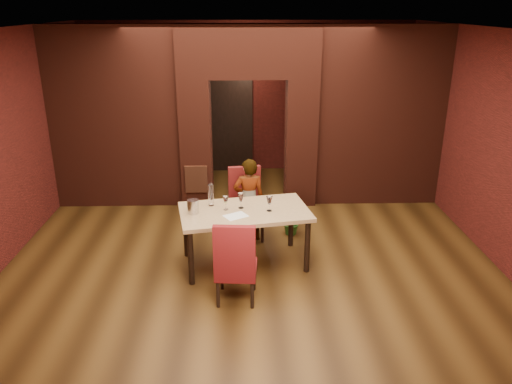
# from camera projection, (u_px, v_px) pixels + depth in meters

# --- Properties ---
(floor) EXTENTS (8.00, 8.00, 0.00)m
(floor) POSITION_uv_depth(u_px,v_px,m) (251.00, 250.00, 7.59)
(floor) COLOR #4C3213
(floor) RESTS_ON ground
(ceiling) EXTENTS (7.00, 8.00, 0.04)m
(ceiling) POSITION_uv_depth(u_px,v_px,m) (250.00, 29.00, 6.46)
(ceiling) COLOR silver
(ceiling) RESTS_ON ground
(wall_back) EXTENTS (7.00, 0.04, 3.20)m
(wall_back) POSITION_uv_depth(u_px,v_px,m) (247.00, 98.00, 10.77)
(wall_back) COLOR maroon
(wall_back) RESTS_ON ground
(wall_front) EXTENTS (7.00, 0.04, 3.20)m
(wall_front) POSITION_uv_depth(u_px,v_px,m) (260.00, 313.00, 3.28)
(wall_front) COLOR maroon
(wall_front) RESTS_ON ground
(wall_right) EXTENTS (0.04, 8.00, 3.20)m
(wall_right) POSITION_uv_depth(u_px,v_px,m) (495.00, 146.00, 7.11)
(wall_right) COLOR maroon
(wall_right) RESTS_ON ground
(pillar_left) EXTENTS (0.55, 0.55, 2.30)m
(pillar_left) POSITION_uv_depth(u_px,v_px,m) (196.00, 143.00, 9.03)
(pillar_left) COLOR maroon
(pillar_left) RESTS_ON ground
(pillar_right) EXTENTS (0.55, 0.55, 2.30)m
(pillar_right) POSITION_uv_depth(u_px,v_px,m) (301.00, 142.00, 9.08)
(pillar_right) COLOR maroon
(pillar_right) RESTS_ON ground
(lintel) EXTENTS (2.45, 0.55, 0.90)m
(lintel) POSITION_uv_depth(u_px,v_px,m) (248.00, 51.00, 8.49)
(lintel) COLOR maroon
(lintel) RESTS_ON ground
(wing_wall_left) EXTENTS (2.28, 0.35, 3.20)m
(wing_wall_left) POSITION_uv_depth(u_px,v_px,m) (115.00, 119.00, 8.84)
(wing_wall_left) COLOR maroon
(wing_wall_left) RESTS_ON ground
(wing_wall_right) EXTENTS (2.28, 0.35, 3.20)m
(wing_wall_right) POSITION_uv_depth(u_px,v_px,m) (380.00, 117.00, 8.96)
(wing_wall_right) COLOR maroon
(wing_wall_right) RESTS_ON ground
(vent_panel) EXTENTS (0.40, 0.03, 0.50)m
(vent_panel) POSITION_uv_depth(u_px,v_px,m) (196.00, 179.00, 8.97)
(vent_panel) COLOR #AB5531
(vent_panel) RESTS_ON ground
(rear_door) EXTENTS (0.90, 0.08, 2.10)m
(rear_door) POSITION_uv_depth(u_px,v_px,m) (229.00, 124.00, 10.89)
(rear_door) COLOR black
(rear_door) RESTS_ON ground
(rear_door_frame) EXTENTS (1.02, 0.04, 2.22)m
(rear_door_frame) POSITION_uv_depth(u_px,v_px,m) (229.00, 124.00, 10.86)
(rear_door_frame) COLOR black
(rear_door_frame) RESTS_ON ground
(dining_table) EXTENTS (1.92, 1.30, 0.83)m
(dining_table) POSITION_uv_depth(u_px,v_px,m) (245.00, 237.00, 7.05)
(dining_table) COLOR tan
(dining_table) RESTS_ON ground
(chair_far) EXTENTS (0.58, 0.58, 1.12)m
(chair_far) POSITION_uv_depth(u_px,v_px,m) (247.00, 205.00, 7.80)
(chair_far) COLOR maroon
(chair_far) RESTS_ON ground
(chair_near) EXTENTS (0.54, 0.54, 1.10)m
(chair_near) POSITION_uv_depth(u_px,v_px,m) (236.00, 260.00, 6.15)
(chair_near) COLOR maroon
(chair_near) RESTS_ON ground
(person_seated) EXTENTS (0.51, 0.36, 1.33)m
(person_seated) POSITION_uv_depth(u_px,v_px,m) (249.00, 200.00, 7.71)
(person_seated) COLOR beige
(person_seated) RESTS_ON ground
(wine_glass_a) EXTENTS (0.08, 0.08, 0.20)m
(wine_glass_a) POSITION_uv_depth(u_px,v_px,m) (226.00, 203.00, 6.88)
(wine_glass_a) COLOR silver
(wine_glass_a) RESTS_ON dining_table
(wine_glass_b) EXTENTS (0.09, 0.09, 0.22)m
(wine_glass_b) POSITION_uv_depth(u_px,v_px,m) (241.00, 201.00, 6.94)
(wine_glass_b) COLOR white
(wine_glass_b) RESTS_ON dining_table
(wine_glass_c) EXTENTS (0.09, 0.09, 0.22)m
(wine_glass_c) POSITION_uv_depth(u_px,v_px,m) (269.00, 204.00, 6.84)
(wine_glass_c) COLOR white
(wine_glass_c) RESTS_ON dining_table
(tasting_sheet) EXTENTS (0.37, 0.34, 0.00)m
(tasting_sheet) POSITION_uv_depth(u_px,v_px,m) (236.00, 216.00, 6.71)
(tasting_sheet) COLOR white
(tasting_sheet) RESTS_ON dining_table
(wine_bucket) EXTENTS (0.16, 0.16, 0.19)m
(wine_bucket) POSITION_uv_depth(u_px,v_px,m) (193.00, 207.00, 6.77)
(wine_bucket) COLOR #B8B9BF
(wine_bucket) RESTS_ON dining_table
(water_bottle) EXTENTS (0.08, 0.08, 0.33)m
(water_bottle) POSITION_uv_depth(u_px,v_px,m) (211.00, 194.00, 7.01)
(water_bottle) COLOR silver
(water_bottle) RESTS_ON dining_table
(potted_plant) EXTENTS (0.45, 0.43, 0.40)m
(potted_plant) POSITION_uv_depth(u_px,v_px,m) (292.00, 222.00, 8.05)
(potted_plant) COLOR #265D1C
(potted_plant) RESTS_ON ground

